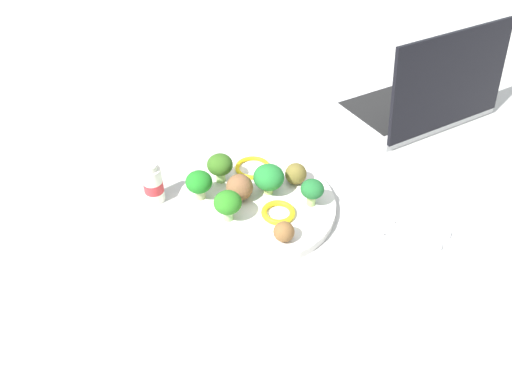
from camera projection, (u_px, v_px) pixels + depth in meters
The scene contains 17 objects.
ground_plane at pixel (256, 207), 0.83m from camera, with size 4.00×4.00×0.00m, color #B2B2AD.
plate at pixel (256, 204), 0.82m from camera, with size 0.28×0.28×0.02m, color white.
broccoli_floret_mid_right at pixel (199, 183), 0.80m from camera, with size 0.05×0.05×0.05m.
broccoli_floret_back_left at pixel (220, 165), 0.83m from camera, with size 0.05×0.05×0.06m.
broccoli_floret_front_left at pixel (228, 203), 0.76m from camera, with size 0.05×0.05×0.06m.
broccoli_floret_back_right at pixel (269, 178), 0.81m from camera, with size 0.05×0.05×0.06m.
broccoli_floret_center at pixel (312, 190), 0.79m from camera, with size 0.04×0.04×0.05m.
meatball_center at pixel (239, 188), 0.81m from camera, with size 0.05×0.05×0.05m, color brown.
meatball_mid_right at pixel (284, 232), 0.73m from camera, with size 0.03×0.03×0.03m, color brown.
meatball_front_right at pixel (296, 174), 0.84m from camera, with size 0.04×0.04×0.04m, color brown.
pepper_ring_front_left at pixel (253, 168), 0.88m from camera, with size 0.07×0.07×0.01m, color yellow.
pepper_ring_back_right at pixel (278, 212), 0.79m from camera, with size 0.06×0.06×0.01m, color yellow.
napkin at pixel (405, 231), 0.78m from camera, with size 0.17×0.12×0.01m, color white.
fork at pixel (399, 235), 0.77m from camera, with size 0.12×0.03×0.01m.
knife at pixel (402, 220), 0.79m from camera, with size 0.15×0.04×0.01m.
yogurt_bottle at pixel (153, 184), 0.82m from camera, with size 0.03×0.03×0.08m.
laptop at pixel (419, 99), 1.04m from camera, with size 0.38×0.38×0.21m.
Camera 1 is at (-0.17, 0.59, 0.56)m, focal length 32.58 mm.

